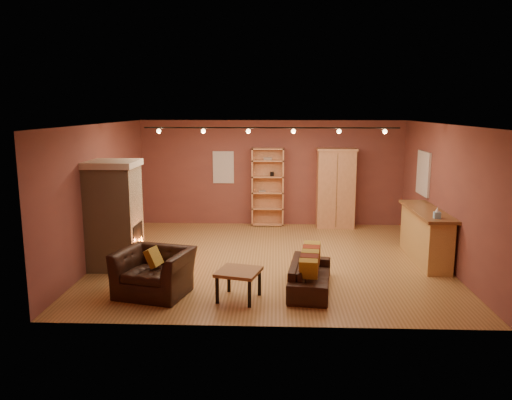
{
  "coord_description": "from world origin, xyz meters",
  "views": [
    {
      "loc": [
        0.11,
        -10.02,
        3.11
      ],
      "look_at": [
        -0.3,
        0.2,
        1.22
      ],
      "focal_mm": 35.0,
      "sensor_mm": 36.0,
      "label": 1
    }
  ],
  "objects_px": {
    "bar_counter": "(425,235)",
    "armchair": "(154,265)",
    "coffee_table": "(239,274)",
    "bookcase": "(268,186)",
    "armoire": "(336,188)",
    "fireplace": "(115,215)",
    "loveseat": "(310,270)"
  },
  "relations": [
    {
      "from": "bookcase",
      "to": "fireplace",
      "type": "bearing_deg",
      "value": -128.13
    },
    {
      "from": "fireplace",
      "to": "bar_counter",
      "type": "height_order",
      "value": "fireplace"
    },
    {
      "from": "loveseat",
      "to": "armchair",
      "type": "xyz_separation_m",
      "value": [
        -2.65,
        -0.32,
        0.16
      ]
    },
    {
      "from": "loveseat",
      "to": "coffee_table",
      "type": "relative_size",
      "value": 2.18
    },
    {
      "from": "fireplace",
      "to": "bar_counter",
      "type": "bearing_deg",
      "value": 6.28
    },
    {
      "from": "armchair",
      "to": "bar_counter",
      "type": "bearing_deg",
      "value": 36.35
    },
    {
      "from": "fireplace",
      "to": "armchair",
      "type": "height_order",
      "value": "fireplace"
    },
    {
      "from": "fireplace",
      "to": "coffee_table",
      "type": "distance_m",
      "value": 3.09
    },
    {
      "from": "armoire",
      "to": "bookcase",
      "type": "bearing_deg",
      "value": 175.07
    },
    {
      "from": "bar_counter",
      "to": "loveseat",
      "type": "relative_size",
      "value": 1.27
    },
    {
      "from": "bar_counter",
      "to": "loveseat",
      "type": "height_order",
      "value": "bar_counter"
    },
    {
      "from": "armchair",
      "to": "coffee_table",
      "type": "xyz_separation_m",
      "value": [
        1.45,
        -0.19,
        -0.09
      ]
    },
    {
      "from": "armchair",
      "to": "loveseat",
      "type": "bearing_deg",
      "value": 20.81
    },
    {
      "from": "bookcase",
      "to": "coffee_table",
      "type": "xyz_separation_m",
      "value": [
        -0.38,
        -5.36,
        -0.63
      ]
    },
    {
      "from": "fireplace",
      "to": "bookcase",
      "type": "relative_size",
      "value": 1.02
    },
    {
      "from": "armoire",
      "to": "armchair",
      "type": "xyz_separation_m",
      "value": [
        -3.62,
        -5.01,
        -0.53
      ]
    },
    {
      "from": "fireplace",
      "to": "loveseat",
      "type": "height_order",
      "value": "fireplace"
    },
    {
      "from": "armoire",
      "to": "fireplace",
      "type": "bearing_deg",
      "value": -142.8
    },
    {
      "from": "bookcase",
      "to": "armoire",
      "type": "bearing_deg",
      "value": -4.93
    },
    {
      "from": "fireplace",
      "to": "bookcase",
      "type": "distance_m",
      "value": 4.75
    },
    {
      "from": "coffee_table",
      "to": "armchair",
      "type": "bearing_deg",
      "value": 172.47
    },
    {
      "from": "bar_counter",
      "to": "armchair",
      "type": "bearing_deg",
      "value": -157.66
    },
    {
      "from": "armoire",
      "to": "loveseat",
      "type": "distance_m",
      "value": 4.84
    },
    {
      "from": "loveseat",
      "to": "coffee_table",
      "type": "height_order",
      "value": "loveseat"
    },
    {
      "from": "armoire",
      "to": "coffee_table",
      "type": "relative_size",
      "value": 2.6
    },
    {
      "from": "coffee_table",
      "to": "bookcase",
      "type": "bearing_deg",
      "value": 85.9
    },
    {
      "from": "armchair",
      "to": "coffee_table",
      "type": "distance_m",
      "value": 1.46
    },
    {
      "from": "armoire",
      "to": "loveseat",
      "type": "xyz_separation_m",
      "value": [
        -0.97,
        -4.69,
        -0.7
      ]
    },
    {
      "from": "armoire",
      "to": "bar_counter",
      "type": "relative_size",
      "value": 0.93
    },
    {
      "from": "armoire",
      "to": "armchair",
      "type": "relative_size",
      "value": 1.57
    },
    {
      "from": "armoire",
      "to": "bar_counter",
      "type": "bearing_deg",
      "value": -62.36
    },
    {
      "from": "fireplace",
      "to": "bookcase",
      "type": "height_order",
      "value": "fireplace"
    }
  ]
}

